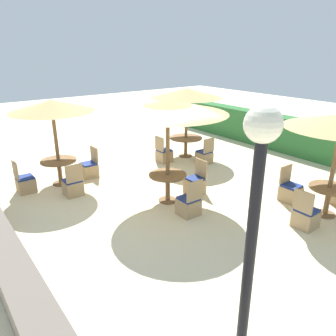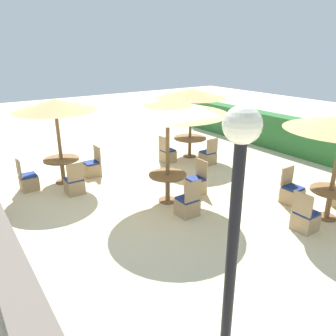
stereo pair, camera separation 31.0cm
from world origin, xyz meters
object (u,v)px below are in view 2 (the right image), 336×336
at_px(patio_chair_back_left_south, 167,155).
at_px(patio_chair_front_left_north, 92,168).
at_px(round_table_back_right, 330,197).
at_px(patio_chair_back_right_south, 305,219).
at_px(patio_chair_center_east, 188,205).
at_px(patio_chair_back_left_east, 208,157).
at_px(parasol_back_left, 191,93).
at_px(patio_chair_front_left_east, 75,185).
at_px(lamp_post, 236,204).
at_px(patio_chair_back_right_west, 292,193).
at_px(parasol_center, 168,107).
at_px(parasol_front_left, 55,105).
at_px(round_table_back_left, 190,141).
at_px(patio_chair_center_north, 196,184).
at_px(round_table_front_left, 62,164).
at_px(round_table_center, 168,181).
at_px(patio_chair_front_left_south, 28,181).

distance_m(patio_chair_back_left_south, patio_chair_front_left_north, 2.68).
distance_m(round_table_back_right, patio_chair_front_left_north, 6.71).
height_order(patio_chair_back_right_south, patio_chair_center_east, same).
relative_size(patio_chair_back_left_east, patio_chair_center_east, 1.00).
relative_size(parasol_back_left, patio_chair_front_left_east, 2.66).
height_order(lamp_post, patio_chair_back_right_west, lamp_post).
height_order(patio_chair_back_left_east, parasol_center, parasol_center).
height_order(parasol_back_left, patio_chair_back_left_south, parasol_back_left).
distance_m(patio_chair_back_left_east, parasol_front_left, 5.19).
distance_m(lamp_post, parasol_center, 4.95).
distance_m(round_table_back_left, round_table_back_right, 5.50).
distance_m(lamp_post, round_table_back_left, 8.81).
distance_m(patio_chair_center_north, patio_chair_front_left_north, 3.41).
height_order(patio_chair_back_left_south, patio_chair_back_right_west, same).
relative_size(patio_chair_center_east, round_table_front_left, 0.92).
bearing_deg(patio_chair_center_north, patio_chair_front_left_north, 32.03).
distance_m(round_table_back_left, parasol_front_left, 4.92).
bearing_deg(parasol_back_left, patio_chair_center_east, -39.06).
height_order(parasol_back_left, round_table_center, parasol_back_left).
height_order(patio_chair_back_left_east, patio_chair_center_east, same).
height_order(parasol_back_left, round_table_front_left, parasol_back_left).
bearing_deg(round_table_back_right, parasol_back_left, 177.67).
distance_m(parasol_back_left, patio_chair_center_east, 4.95).
height_order(lamp_post, patio_chair_back_left_east, lamp_post).
relative_size(round_table_center, patio_chair_center_east, 1.03).
bearing_deg(patio_chair_back_right_west, round_table_back_right, 90.34).
bearing_deg(round_table_front_left, patio_chair_back_left_south, 86.09).
bearing_deg(patio_chair_back_left_east, patio_chair_front_left_east, 177.00).
height_order(patio_chair_back_right_west, round_table_front_left, patio_chair_back_right_west).
relative_size(round_table_center, parasol_front_left, 0.39).
relative_size(parasol_center, patio_chair_front_left_east, 3.14).
height_order(lamp_post, patio_chair_front_left_east, lamp_post).
height_order(patio_chair_back_right_south, round_table_center, patio_chair_back_right_south).
relative_size(patio_chair_back_right_south, round_table_center, 0.97).
height_order(round_table_center, parasol_front_left, parasol_front_left).
bearing_deg(parasol_back_left, parasol_front_left, -92.79).
bearing_deg(round_table_front_left, lamp_post, -3.38).
height_order(patio_chair_back_left_south, patio_chair_center_north, same).
bearing_deg(patio_chair_back_left_south, patio_chair_center_north, -18.22).
xyz_separation_m(parasol_back_left, patio_chair_center_north, (2.64, -1.88, -2.03)).
xyz_separation_m(round_table_front_left, patio_chair_front_left_north, (-0.02, 0.93, -0.31)).
bearing_deg(patio_chair_front_left_south, patio_chair_center_north, 52.22).
xyz_separation_m(patio_chair_back_left_east, patio_chair_front_left_east, (-0.24, -4.63, 0.00)).
relative_size(patio_chair_back_left_south, patio_chair_back_right_west, 1.00).
bearing_deg(patio_chair_center_east, patio_chair_front_left_south, 126.29).
xyz_separation_m(patio_chair_back_left_east, patio_chair_center_east, (2.50, -2.85, 0.00)).
xyz_separation_m(round_table_center, parasol_front_left, (-2.82, -1.82, 1.72)).
height_order(lamp_post, parasol_center, lamp_post).
xyz_separation_m(patio_chair_front_left_north, patio_chair_front_left_east, (1.01, -0.94, 0.00)).
bearing_deg(patio_chair_back_right_west, patio_chair_center_north, -48.56).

